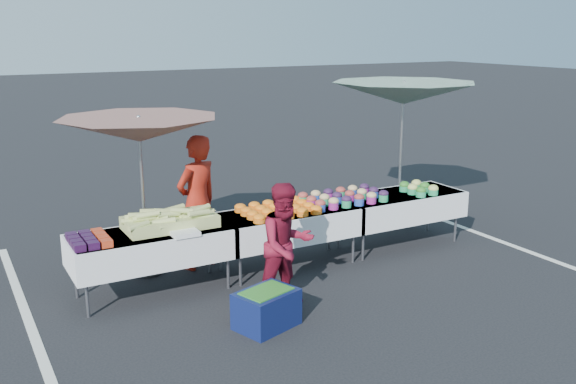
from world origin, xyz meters
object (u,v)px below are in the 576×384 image
table_center (288,223)px  storage_bin (266,308)px  table_right (399,205)px  umbrella_right (403,94)px  customer (287,245)px  umbrella_left (139,131)px  vendor (197,202)px  table_left (152,246)px

table_center → storage_bin: table_center is taller
table_right → umbrella_right: 1.79m
customer → umbrella_left: (-1.08, 1.71, 1.12)m
umbrella_left → storage_bin: umbrella_left is taller
table_right → vendor: vendor is taller
umbrella_left → umbrella_right: umbrella_right is taller
storage_bin → table_left: bearing=99.8°
table_left → table_center: same height
customer → umbrella_left: size_ratio=0.70×
vendor → umbrella_right: (3.46, 0.25, 1.18)m
umbrella_right → storage_bin: umbrella_right is taller
table_left → table_right: 3.60m
table_left → umbrella_right: (4.25, 0.80, 1.46)m
table_center → vendor: (-1.01, 0.55, 0.28)m
table_center → umbrella_left: bearing=158.3°
table_left → vendor: vendor is taller
table_center → customer: bearing=-119.8°
umbrella_left → vendor: bearing=-10.0°
umbrella_right → umbrella_left: bearing=-178.1°
vendor → umbrella_left: 1.17m
table_right → vendor: bearing=168.9°
umbrella_left → storage_bin: bearing=-73.1°
table_center → umbrella_left: 2.19m
customer → storage_bin: customer is taller
customer → umbrella_left: 2.31m
table_left → table_center: 1.80m
table_center → customer: size_ratio=1.32×
vendor → storage_bin: (-0.03, -1.97, -0.66)m
customer → umbrella_right: bearing=27.8°
table_left → customer: 1.60m
umbrella_right → storage_bin: size_ratio=3.96×
table_right → customer: customer is taller
table_center → vendor: vendor is taller
table_center → umbrella_left: size_ratio=0.93×
umbrella_right → vendor: bearing=-175.9°
table_right → umbrella_left: 3.75m
storage_bin → umbrella_left: bearing=88.7°
umbrella_right → table_right: bearing=-128.9°
table_center → table_right: (1.80, 0.00, 0.00)m
customer → umbrella_left: umbrella_left is taller
vendor → umbrella_right: umbrella_right is taller
table_right → vendor: size_ratio=1.07×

